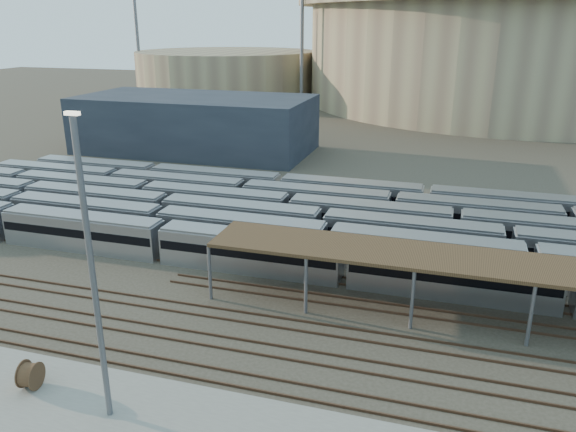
% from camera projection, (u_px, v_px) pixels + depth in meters
% --- Properties ---
extents(ground, '(420.00, 420.00, 0.00)m').
position_uv_depth(ground, '(295.00, 319.00, 45.72)').
color(ground, '#383026').
rests_on(ground, ground).
extents(apron, '(50.00, 9.00, 0.20)m').
position_uv_depth(apron, '(144.00, 427.00, 33.49)').
color(apron, gray).
rests_on(apron, ground).
extents(subway_trains, '(127.12, 23.90, 3.60)m').
position_uv_depth(subway_trains, '(352.00, 225.00, 61.50)').
color(subway_trains, '#A4A4A8').
rests_on(subway_trains, ground).
extents(empty_tracks, '(170.00, 9.62, 0.18)m').
position_uv_depth(empty_tracks, '(276.00, 351.00, 41.17)').
color(empty_tracks, '#4C3323').
rests_on(empty_tracks, ground).
extents(stadium, '(124.00, 124.00, 32.50)m').
position_uv_depth(stadium, '(515.00, 45.00, 159.95)').
color(stadium, gray).
rests_on(stadium, ground).
extents(secondary_arena, '(56.00, 56.00, 14.00)m').
position_uv_depth(secondary_arena, '(227.00, 74.00, 177.25)').
color(secondary_arena, gray).
rests_on(secondary_arena, ground).
extents(service_building, '(42.00, 20.00, 10.00)m').
position_uv_depth(service_building, '(196.00, 124.00, 103.32)').
color(service_building, '#1E232D').
rests_on(service_building, ground).
extents(floodlight_0, '(4.00, 1.00, 38.40)m').
position_uv_depth(floodlight_0, '(302.00, 30.00, 146.48)').
color(floodlight_0, slate).
rests_on(floodlight_0, ground).
extents(floodlight_1, '(4.00, 1.00, 38.40)m').
position_uv_depth(floodlight_1, '(137.00, 28.00, 170.54)').
color(floodlight_1, slate).
rests_on(floodlight_1, ground).
extents(floodlight_3, '(4.00, 1.00, 38.40)m').
position_uv_depth(floodlight_3, '(400.00, 28.00, 186.20)').
color(floodlight_3, slate).
rests_on(floodlight_3, ground).
extents(cable_reel_east, '(1.28, 1.99, 1.86)m').
position_uv_depth(cable_reel_east, '(30.00, 375.00, 36.66)').
color(cable_reel_east, brown).
rests_on(cable_reel_east, apron).
extents(yard_light_pole, '(0.80, 0.36, 18.49)m').
position_uv_depth(yard_light_pole, '(93.00, 276.00, 31.36)').
color(yard_light_pole, slate).
rests_on(yard_light_pole, apron).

